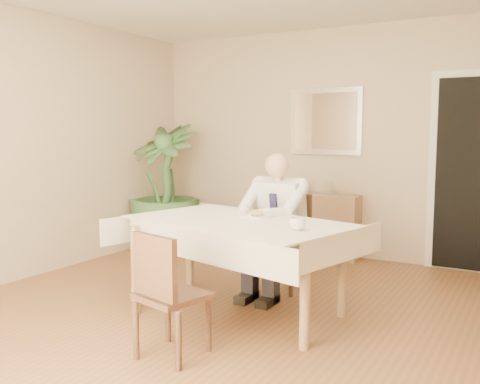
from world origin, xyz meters
The scene contains 17 objects.
room centered at (0.00, 0.00, 1.30)m, with size 5.00×5.02×2.60m.
doorway centered at (1.55, 2.46, 1.00)m, with size 0.96×0.07×2.10m.
mirror centered at (-0.08, 2.47, 1.55)m, with size 0.86×0.04×0.76m.
dining_table centered at (0.09, 0.16, 0.67)m, with size 1.96×1.44×0.75m.
chair_far centered at (0.09, 1.04, 0.48)m, with size 0.43×0.44×0.86m.
chair_near centered at (0.11, -0.78, 0.46)m, with size 0.47×0.47×0.82m.
seated_man centered at (0.09, 0.75, 0.69)m, with size 0.48×0.72×1.24m.
plate centered at (0.13, 0.38, 0.76)m, with size 0.26×0.26×0.02m, color white.
food centered at (0.13, 0.38, 0.78)m, with size 0.14×0.14×0.06m, color #9C7F47.
knife centered at (0.17, 0.32, 0.78)m, with size 0.01×0.01×0.13m, color silver.
fork centered at (0.09, 0.32, 0.78)m, with size 0.01×0.01×0.13m, color silver.
coffee_mug centered at (0.66, 0.00, 0.80)m, with size 0.11×0.11×0.09m, color white.
sideboard centered at (-0.08, 2.32, 0.36)m, with size 0.91×0.31×0.73m, color #967249.
photo_frame_left centered at (-0.49, 2.33, 0.80)m, with size 0.10×0.02×0.14m, color silver.
photo_frame_center centered at (-0.28, 2.33, 0.80)m, with size 0.10×0.02×0.14m, color silver.
photo_frame_right centered at (0.01, 2.34, 0.80)m, with size 0.10×0.02×0.14m, color silver.
potted_palm centered at (-1.87, 1.77, 0.76)m, with size 0.85×0.85×1.53m, color #2D4F26.
Camera 1 is at (2.12, -3.37, 1.44)m, focal length 40.00 mm.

